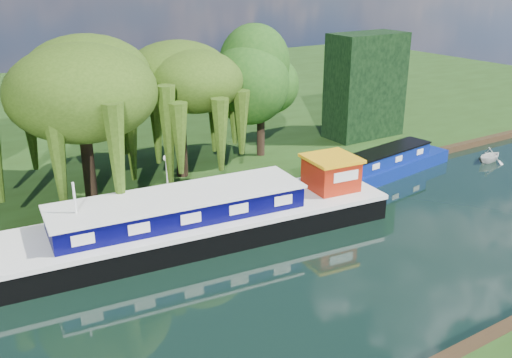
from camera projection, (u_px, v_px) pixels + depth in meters
ground at (259, 284)px, 25.07m from camera, size 120.00×120.00×0.00m
far_bank at (55, 118)px, 51.77m from camera, size 120.00×52.00×0.45m
dutch_barge at (204, 219)px, 29.01m from camera, size 20.54×6.74×4.25m
narrowboat at (376, 169)px, 37.30m from camera, size 13.59×3.96×1.96m
white_cruiser at (489, 162)px, 40.76m from camera, size 2.40×2.11×1.20m
willow_left at (80, 91)px, 30.95m from camera, size 7.28×7.28×8.72m
willow_right at (179, 91)px, 34.88m from camera, size 6.21×6.21×7.56m
tree_far_right at (261, 79)px, 38.95m from camera, size 4.81×4.81×7.86m
conifer_hedge at (365, 86)px, 44.19m from camera, size 6.00×3.00×8.00m
lamppost at (166, 165)px, 32.75m from camera, size 0.36×0.36×2.56m
mooring_posts at (167, 204)px, 31.10m from camera, size 19.16×0.16×1.00m
reeds_near at (510, 307)px, 22.40m from camera, size 33.70×1.50×1.10m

